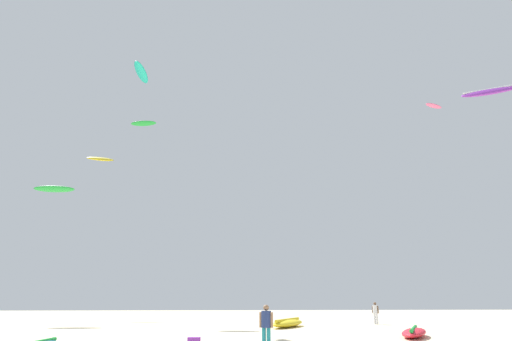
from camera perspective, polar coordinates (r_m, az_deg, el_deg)
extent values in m
cylinder|color=teal|center=(18.55, 1.04, -21.11)|extent=(0.16, 0.16, 0.85)
cylinder|color=teal|center=(18.49, 1.66, -21.12)|extent=(0.16, 0.16, 0.85)
cylinder|color=navy|center=(18.47, 1.33, -18.81)|extent=(0.39, 0.39, 0.64)
cylinder|color=#936B4C|center=(18.54, 0.62, -18.88)|extent=(0.11, 0.11, 0.59)
cylinder|color=#936B4C|center=(18.40, 2.06, -18.89)|extent=(0.11, 0.11, 0.59)
sphere|color=#936B4C|center=(18.45, 1.32, -17.44)|extent=(0.23, 0.23, 0.23)
cylinder|color=silver|center=(37.00, 15.22, -18.14)|extent=(0.15, 0.15, 0.81)
cylinder|color=silver|center=(36.92, 15.50, -18.13)|extent=(0.15, 0.15, 0.81)
cylinder|color=silver|center=(36.93, 15.27, -17.04)|extent=(0.37, 0.37, 0.61)
cylinder|color=brown|center=(37.02, 14.95, -17.10)|extent=(0.11, 0.11, 0.56)
cylinder|color=brown|center=(36.85, 15.60, -17.06)|extent=(0.11, 0.11, 0.56)
sphere|color=brown|center=(36.93, 15.22, -16.39)|extent=(0.22, 0.22, 0.22)
ellipsoid|color=red|center=(25.78, 19.88, -19.25)|extent=(2.96, 4.39, 0.52)
cylinder|color=green|center=(25.76, 19.84, -18.82)|extent=(1.88, 3.63, 0.19)
ellipsoid|color=yellow|center=(32.34, 4.15, -19.24)|extent=(3.45, 4.95, 0.49)
cylinder|color=yellow|center=(32.32, 4.14, -18.85)|extent=(2.25, 4.07, 0.21)
cube|color=purple|center=(20.88, -8.09, -21.14)|extent=(0.56, 0.36, 0.32)
ellipsoid|color=#19B29E|center=(42.53, -14.73, 12.25)|extent=(1.25, 4.06, 0.81)
ellipsoid|color=green|center=(44.51, -24.81, -2.20)|extent=(3.69, 1.12, 0.66)
ellipsoid|color=#E5598C|center=(44.62, 22.15, 7.81)|extent=(2.13, 1.44, 0.25)
ellipsoid|color=yellow|center=(56.35, -19.62, 1.43)|extent=(3.27, 1.67, 0.77)
ellipsoid|color=purple|center=(41.47, 28.10, 9.04)|extent=(4.33, 3.04, 1.09)
cylinder|color=white|center=(41.55, 28.07, 9.29)|extent=(3.56, 1.99, 0.19)
ellipsoid|color=green|center=(46.06, -14.45, 5.97)|extent=(2.75, 1.24, 0.51)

